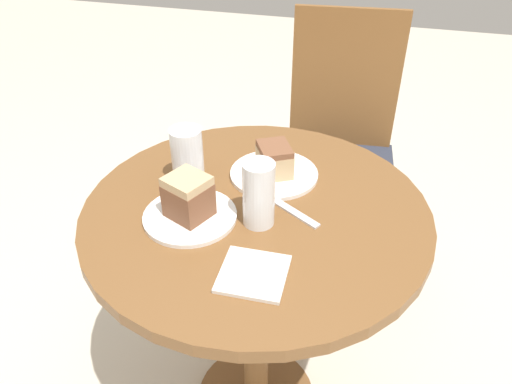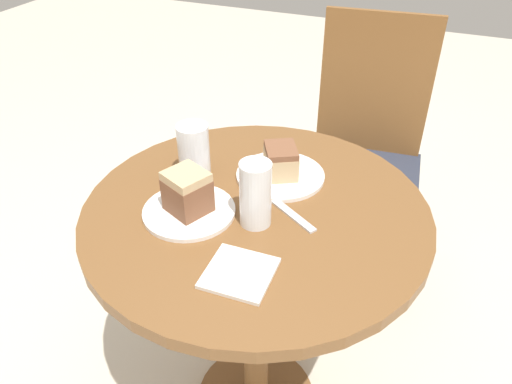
{
  "view_description": "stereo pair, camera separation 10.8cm",
  "coord_description": "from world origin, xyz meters",
  "px_view_note": "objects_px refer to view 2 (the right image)",
  "views": [
    {
      "loc": [
        0.24,
        -0.85,
        1.41
      ],
      "look_at": [
        0.0,
        0.0,
        0.78
      ],
      "focal_mm": 35.0,
      "sensor_mm": 36.0,
      "label": 1
    },
    {
      "loc": [
        0.34,
        -0.82,
        1.41
      ],
      "look_at": [
        0.0,
        0.0,
        0.78
      ],
      "focal_mm": 35.0,
      "sensor_mm": 36.0,
      "label": 2
    }
  ],
  "objects_px": {
    "glass_water": "(194,156)",
    "cake_slice_far": "(187,192)",
    "plate_near": "(280,175)",
    "cake_slice_near": "(281,161)",
    "plate_far": "(189,211)",
    "glass_lemonade": "(255,197)",
    "chair": "(363,154)"
  },
  "relations": [
    {
      "from": "cake_slice_near",
      "to": "plate_near",
      "type": "bearing_deg",
      "value": 180.0
    },
    {
      "from": "glass_lemonade",
      "to": "glass_water",
      "type": "bearing_deg",
      "value": 152.55
    },
    {
      "from": "chair",
      "to": "glass_water",
      "type": "distance_m",
      "value": 0.83
    },
    {
      "from": "chair",
      "to": "glass_water",
      "type": "bearing_deg",
      "value": -117.28
    },
    {
      "from": "chair",
      "to": "plate_far",
      "type": "xyz_separation_m",
      "value": [
        -0.23,
        -0.84,
        0.27
      ]
    },
    {
      "from": "plate_far",
      "to": "cake_slice_near",
      "type": "height_order",
      "value": "cake_slice_near"
    },
    {
      "from": "plate_far",
      "to": "glass_lemonade",
      "type": "relative_size",
      "value": 1.38
    },
    {
      "from": "cake_slice_near",
      "to": "cake_slice_far",
      "type": "xyz_separation_m",
      "value": [
        -0.13,
        -0.21,
        0.01
      ]
    },
    {
      "from": "glass_lemonade",
      "to": "cake_slice_near",
      "type": "bearing_deg",
      "value": 93.5
    },
    {
      "from": "chair",
      "to": "cake_slice_near",
      "type": "bearing_deg",
      "value": -104.22
    },
    {
      "from": "chair",
      "to": "plate_far",
      "type": "height_order",
      "value": "chair"
    },
    {
      "from": "chair",
      "to": "plate_near",
      "type": "distance_m",
      "value": 0.69
    },
    {
      "from": "glass_lemonade",
      "to": "glass_water",
      "type": "height_order",
      "value": "glass_lemonade"
    },
    {
      "from": "plate_near",
      "to": "cake_slice_near",
      "type": "bearing_deg",
      "value": 0.0
    },
    {
      "from": "chair",
      "to": "cake_slice_far",
      "type": "relative_size",
      "value": 8.69
    },
    {
      "from": "plate_far",
      "to": "glass_lemonade",
      "type": "xyz_separation_m",
      "value": [
        0.15,
        0.03,
        0.06
      ]
    },
    {
      "from": "chair",
      "to": "plate_near",
      "type": "bearing_deg",
      "value": -104.22
    },
    {
      "from": "plate_near",
      "to": "plate_far",
      "type": "xyz_separation_m",
      "value": [
        -0.13,
        -0.21,
        0.0
      ]
    },
    {
      "from": "cake_slice_near",
      "to": "cake_slice_far",
      "type": "height_order",
      "value": "cake_slice_far"
    },
    {
      "from": "chair",
      "to": "cake_slice_far",
      "type": "distance_m",
      "value": 0.93
    },
    {
      "from": "plate_near",
      "to": "cake_slice_near",
      "type": "xyz_separation_m",
      "value": [
        0.0,
        0.0,
        0.04
      ]
    },
    {
      "from": "cake_slice_near",
      "to": "glass_lemonade",
      "type": "xyz_separation_m",
      "value": [
        0.01,
        -0.18,
        0.02
      ]
    },
    {
      "from": "chair",
      "to": "plate_far",
      "type": "distance_m",
      "value": 0.91
    },
    {
      "from": "plate_near",
      "to": "cake_slice_far",
      "type": "distance_m",
      "value": 0.25
    },
    {
      "from": "plate_near",
      "to": "plate_far",
      "type": "relative_size",
      "value": 1.05
    },
    {
      "from": "plate_near",
      "to": "cake_slice_near",
      "type": "distance_m",
      "value": 0.04
    },
    {
      "from": "cake_slice_far",
      "to": "plate_near",
      "type": "bearing_deg",
      "value": 57.3
    },
    {
      "from": "cake_slice_far",
      "to": "glass_water",
      "type": "relative_size",
      "value": 0.78
    },
    {
      "from": "cake_slice_far",
      "to": "glass_lemonade",
      "type": "xyz_separation_m",
      "value": [
        0.15,
        0.03,
        0.01
      ]
    },
    {
      "from": "cake_slice_far",
      "to": "glass_water",
      "type": "bearing_deg",
      "value": 112.13
    },
    {
      "from": "glass_water",
      "to": "cake_slice_far",
      "type": "bearing_deg",
      "value": -67.87
    },
    {
      "from": "plate_far",
      "to": "cake_slice_near",
      "type": "xyz_separation_m",
      "value": [
        0.13,
        0.21,
        0.04
      ]
    }
  ]
}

